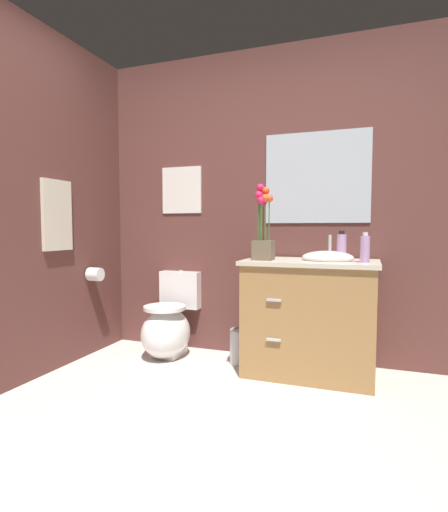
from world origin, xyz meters
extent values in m
plane|color=beige|center=(0.00, 0.00, 0.00)|extent=(9.50, 9.50, 0.00)
cube|color=brown|center=(0.20, 1.79, 1.25)|extent=(4.43, 0.05, 2.50)
cube|color=brown|center=(-1.45, 0.53, 1.25)|extent=(0.05, 4.95, 2.50)
ellipsoid|color=white|center=(-0.78, 1.45, 0.20)|extent=(0.38, 0.48, 0.40)
cube|color=white|center=(-0.78, 1.50, 0.09)|extent=(0.22, 0.26, 0.18)
cube|color=white|center=(-0.78, 1.73, 0.52)|extent=(0.36, 0.13, 0.32)
cylinder|color=white|center=(-0.78, 1.43, 0.42)|extent=(0.34, 0.34, 0.03)
cylinder|color=#B7B7BC|center=(-0.78, 1.73, 0.68)|extent=(0.04, 0.04, 0.02)
cube|color=#9E7242|center=(0.37, 1.47, 0.40)|extent=(0.90, 0.52, 0.80)
cube|color=beige|center=(0.37, 1.47, 0.82)|extent=(0.94, 0.56, 0.03)
ellipsoid|color=white|center=(0.49, 1.47, 0.85)|extent=(0.36, 0.26, 0.10)
cylinder|color=#B7B7BC|center=(0.49, 1.63, 0.92)|extent=(0.02, 0.02, 0.18)
cube|color=#B7B7BC|center=(0.17, 1.20, 0.58)|extent=(0.10, 0.02, 0.02)
cube|color=#B7B7BC|center=(0.17, 1.20, 0.30)|extent=(0.10, 0.02, 0.02)
cube|color=brown|center=(0.05, 1.37, 0.90)|extent=(0.14, 0.14, 0.14)
cylinder|color=#386B2D|center=(0.09, 1.36, 1.12)|extent=(0.01, 0.01, 0.30)
sphere|color=#EA4C23|center=(0.09, 1.36, 1.27)|extent=(0.06, 0.06, 0.06)
cylinder|color=#386B2D|center=(0.06, 1.39, 1.15)|extent=(0.01, 0.01, 0.36)
sphere|color=#EA4C23|center=(0.06, 1.39, 1.33)|extent=(0.06, 0.06, 0.06)
cylinder|color=#386B2D|center=(0.04, 1.40, 1.11)|extent=(0.01, 0.01, 0.28)
sphere|color=#E01E51|center=(0.04, 1.40, 1.25)|extent=(0.06, 0.06, 0.06)
cylinder|color=#386B2D|center=(0.02, 1.38, 1.16)|extent=(0.01, 0.01, 0.38)
sphere|color=#E01E51|center=(0.02, 1.38, 1.35)|extent=(0.06, 0.06, 0.06)
cylinder|color=#386B2D|center=(0.02, 1.35, 1.13)|extent=(0.01, 0.01, 0.32)
sphere|color=#E01E51|center=(0.02, 1.35, 1.29)|extent=(0.06, 0.06, 0.06)
cylinder|color=#386B2D|center=(0.04, 1.34, 1.11)|extent=(0.01, 0.01, 0.28)
sphere|color=#E01E51|center=(0.04, 1.34, 1.25)|extent=(0.06, 0.06, 0.06)
cylinder|color=#386B2D|center=(0.07, 1.35, 1.12)|extent=(0.01, 0.01, 0.30)
sphere|color=#EA4C23|center=(0.07, 1.35, 1.27)|extent=(0.06, 0.06, 0.06)
cylinder|color=#B28CBF|center=(0.58, 1.47, 0.92)|extent=(0.07, 0.07, 0.19)
cylinder|color=black|center=(0.58, 1.47, 1.03)|extent=(0.04, 0.04, 0.02)
cylinder|color=#B28CBF|center=(0.74, 1.39, 0.92)|extent=(0.06, 0.06, 0.18)
cylinder|color=silver|center=(0.74, 1.39, 1.02)|extent=(0.03, 0.03, 0.02)
cylinder|color=#B7B7BC|center=(-0.16, 1.51, 0.13)|extent=(0.18, 0.18, 0.26)
torus|color=#B7B7BC|center=(-0.16, 1.51, 0.27)|extent=(0.18, 0.18, 0.01)
cube|color=silver|center=(-0.78, 1.76, 1.39)|extent=(0.37, 0.01, 0.40)
cube|color=#B2BCC6|center=(0.37, 1.76, 1.45)|extent=(0.80, 0.01, 0.70)
cube|color=beige|center=(-1.41, 0.95, 1.15)|extent=(0.03, 0.28, 0.52)
cylinder|color=white|center=(-1.35, 1.30, 0.68)|extent=(0.11, 0.11, 0.11)
camera|label=1|loc=(0.76, -1.42, 1.06)|focal=28.11mm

